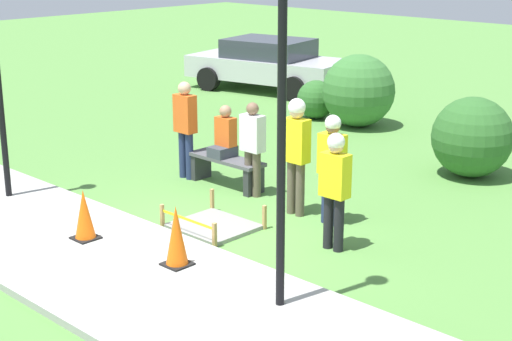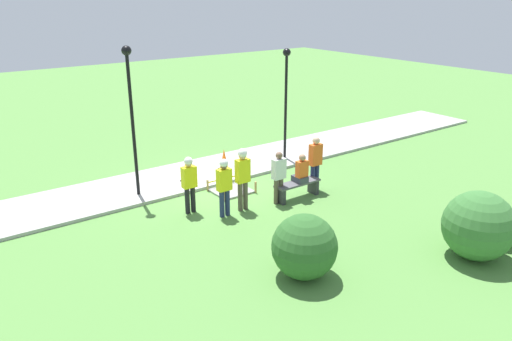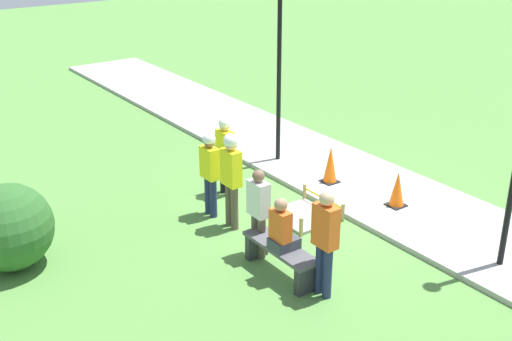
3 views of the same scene
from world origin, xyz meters
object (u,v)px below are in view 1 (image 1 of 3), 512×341
at_px(park_bench, 226,167).
at_px(lamppost_near, 282,57).
at_px(worker_assistant, 335,182).
at_px(parked_car_silver, 269,63).
at_px(worker_supervisor, 332,161).
at_px(worker_trainee, 296,146).
at_px(traffic_cone_far_patch, 176,236).
at_px(person_seated_on_bench, 224,136).
at_px(bystander_in_orange_shirt, 185,124).
at_px(traffic_cone_near_patch, 84,215).
at_px(bystander_in_gray_shirt, 253,144).

relative_size(park_bench, lamppost_near, 0.34).
relative_size(worker_assistant, parked_car_silver, 0.35).
height_order(worker_supervisor, parked_car_silver, worker_supervisor).
xyz_separation_m(worker_trainee, parked_car_silver, (-7.32, 7.29, -0.35)).
distance_m(traffic_cone_far_patch, person_seated_on_bench, 3.80).
distance_m(park_bench, lamppost_near, 5.49).
bearing_deg(person_seated_on_bench, parked_car_silver, 127.84).
xyz_separation_m(worker_assistant, bystander_in_orange_shirt, (-3.98, 0.82, 0.02)).
relative_size(traffic_cone_far_patch, lamppost_near, 0.18).
bearing_deg(traffic_cone_far_patch, bystander_in_orange_shirt, 136.88).
xyz_separation_m(worker_supervisor, worker_trainee, (-0.65, -0.05, 0.12)).
distance_m(traffic_cone_far_patch, parked_car_silver, 12.61).
height_order(park_bench, lamppost_near, lamppost_near).
bearing_deg(park_bench, worker_assistant, -17.55).
bearing_deg(traffic_cone_far_patch, person_seated_on_bench, 126.49).
height_order(traffic_cone_far_patch, park_bench, traffic_cone_far_patch).
bearing_deg(park_bench, traffic_cone_far_patch, -54.20).
xyz_separation_m(worker_assistant, parked_car_silver, (-8.63, 8.01, -0.22)).
distance_m(bystander_in_orange_shirt, lamppost_near, 5.80).
distance_m(park_bench, worker_assistant, 3.34).
bearing_deg(person_seated_on_bench, traffic_cone_far_patch, -53.51).
xyz_separation_m(traffic_cone_near_patch, worker_trainee, (1.29, 3.00, 0.65)).
height_order(traffic_cone_near_patch, bystander_in_gray_shirt, bystander_in_gray_shirt).
bearing_deg(lamppost_near, bystander_in_orange_shirt, 149.87).
distance_m(traffic_cone_near_patch, person_seated_on_bench, 3.40).
bearing_deg(person_seated_on_bench, traffic_cone_near_patch, -79.42).
bearing_deg(lamppost_near, worker_assistant, 111.00).
relative_size(worker_supervisor, lamppost_near, 0.38).
xyz_separation_m(worker_supervisor, worker_assistant, (0.66, -0.77, -0.01)).
bearing_deg(worker_supervisor, bystander_in_orange_shirt, 179.14).
height_order(traffic_cone_far_patch, bystander_in_gray_shirt, bystander_in_gray_shirt).
height_order(worker_supervisor, lamppost_near, lamppost_near).
distance_m(bystander_in_orange_shirt, bystander_in_gray_shirt, 1.54).
bearing_deg(worker_assistant, parked_car_silver, 137.15).
relative_size(worker_supervisor, parked_car_silver, 0.35).
height_order(traffic_cone_near_patch, traffic_cone_far_patch, traffic_cone_far_patch).
bearing_deg(traffic_cone_far_patch, park_bench, 125.80).
relative_size(traffic_cone_far_patch, worker_assistant, 0.48).
relative_size(park_bench, person_seated_on_bench, 1.70).
bearing_deg(worker_trainee, traffic_cone_near_patch, -113.19).
distance_m(worker_supervisor, bystander_in_gray_shirt, 1.79).
bearing_deg(traffic_cone_far_patch, lamppost_near, 2.73).
bearing_deg(parked_car_silver, traffic_cone_near_patch, -70.89).
distance_m(traffic_cone_far_patch, park_bench, 3.69).
relative_size(worker_assistant, bystander_in_gray_shirt, 1.05).
relative_size(bystander_in_orange_shirt, lamppost_near, 0.39).
xyz_separation_m(traffic_cone_far_patch, lamppost_near, (1.71, 0.08, 2.45)).
bearing_deg(park_bench, bystander_in_gray_shirt, -4.63).
xyz_separation_m(person_seated_on_bench, worker_trainee, (1.91, -0.32, 0.24)).
distance_m(park_bench, bystander_in_orange_shirt, 1.08).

